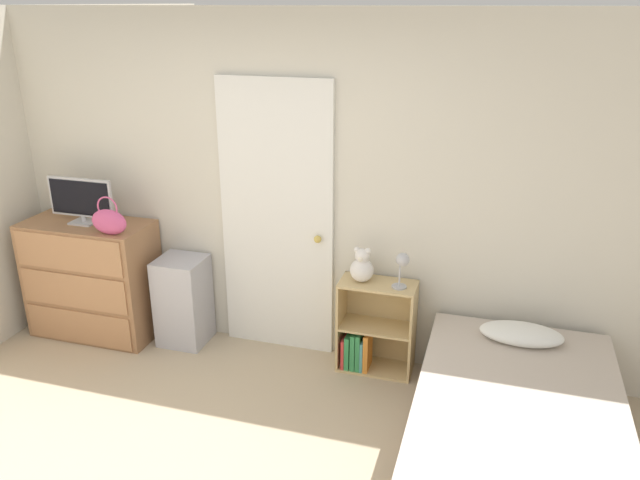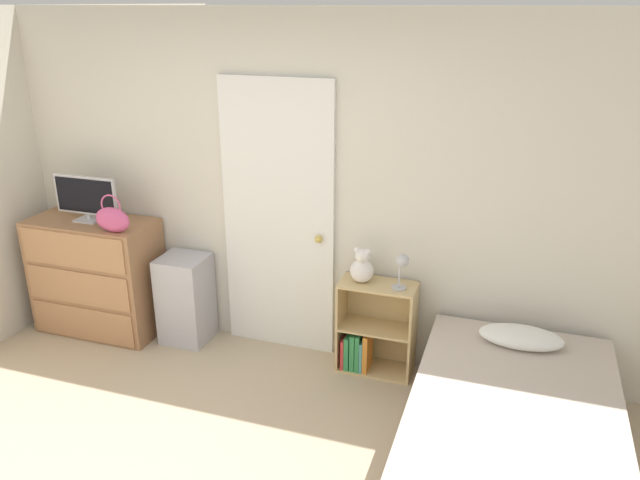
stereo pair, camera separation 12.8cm
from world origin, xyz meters
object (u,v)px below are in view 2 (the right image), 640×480
(handbag, at_px, (112,219))
(storage_bin, at_px, (186,299))
(teddy_bear, at_px, (362,267))
(bed, at_px, (511,438))
(dresser, at_px, (97,276))
(bookshelf, at_px, (370,335))
(tv, at_px, (86,198))
(desk_lamp, at_px, (402,265))

(handbag, height_order, storage_bin, handbag)
(teddy_bear, height_order, bed, teddy_bear)
(dresser, distance_m, bookshelf, 2.28)
(bed, bearing_deg, storage_bin, 163.02)
(dresser, bearing_deg, bed, -12.04)
(handbag, distance_m, bed, 3.13)
(dresser, bearing_deg, handbag, -24.89)
(bookshelf, bearing_deg, tv, -177.24)
(bookshelf, bearing_deg, teddy_bear, -175.41)
(handbag, xyz_separation_m, teddy_bear, (1.86, 0.27, -0.25))
(handbag, distance_m, desk_lamp, 2.17)
(dresser, bearing_deg, tv, 153.60)
(dresser, xyz_separation_m, desk_lamp, (2.49, 0.07, 0.41))
(tv, height_order, bookshelf, tv)
(storage_bin, bearing_deg, handbag, -151.64)
(dresser, height_order, desk_lamp, desk_lamp)
(tv, height_order, desk_lamp, tv)
(desk_lamp, relative_size, bed, 0.14)
(tv, bearing_deg, bookshelf, 2.76)
(tv, height_order, bed, tv)
(handbag, relative_size, storage_bin, 0.41)
(tv, distance_m, teddy_bear, 2.23)
(desk_lamp, bearing_deg, storage_bin, 179.90)
(handbag, height_order, bookshelf, handbag)
(handbag, bearing_deg, tv, 155.08)
(handbag, bearing_deg, desk_lamp, 6.02)
(storage_bin, bearing_deg, teddy_bear, 1.45)
(bookshelf, relative_size, teddy_bear, 2.72)
(tv, relative_size, storage_bin, 0.77)
(dresser, xyz_separation_m, bookshelf, (2.27, 0.11, -0.20))
(tv, xyz_separation_m, teddy_bear, (2.21, 0.10, -0.33))
(bookshelf, bearing_deg, handbag, -171.99)
(dresser, relative_size, teddy_bear, 3.91)
(tv, distance_m, desk_lamp, 2.51)
(tv, xyz_separation_m, storage_bin, (0.77, 0.07, -0.79))
(storage_bin, height_order, desk_lamp, desk_lamp)
(desk_lamp, bearing_deg, tv, -178.51)
(storage_bin, bearing_deg, tv, -174.99)
(handbag, relative_size, teddy_bear, 1.14)
(storage_bin, relative_size, teddy_bear, 2.76)
(desk_lamp, distance_m, bed, 1.31)
(dresser, height_order, bed, dresser)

